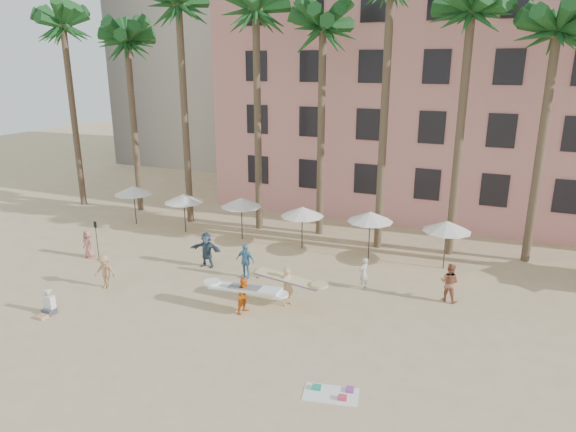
# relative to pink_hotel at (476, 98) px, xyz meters

# --- Properties ---
(ground) EXTENTS (120.00, 120.00, 0.00)m
(ground) POSITION_rel_pink_hotel_xyz_m (-7.00, -26.00, -8.00)
(ground) COLOR #D1B789
(ground) RESTS_ON ground
(pink_hotel) EXTENTS (35.00, 14.00, 16.00)m
(pink_hotel) POSITION_rel_pink_hotel_xyz_m (0.00, 0.00, 0.00)
(pink_hotel) COLOR #DA8F84
(pink_hotel) RESTS_ON ground
(palm_row) EXTENTS (44.40, 5.40, 16.30)m
(palm_row) POSITION_rel_pink_hotel_xyz_m (-6.49, -11.00, 4.97)
(palm_row) COLOR brown
(palm_row) RESTS_ON ground
(umbrella_row) EXTENTS (22.50, 2.70, 2.73)m
(umbrella_row) POSITION_rel_pink_hotel_xyz_m (-10.00, -13.50, -5.67)
(umbrella_row) COLOR #332B23
(umbrella_row) RESTS_ON ground
(beach_towel) EXTENTS (1.97, 1.34, 0.14)m
(beach_towel) POSITION_rel_pink_hotel_xyz_m (-2.01, -25.92, -7.97)
(beach_towel) COLOR white
(beach_towel) RESTS_ON ground
(carrier_yellow) EXTENTS (3.04, 0.85, 1.81)m
(carrier_yellow) POSITION_rel_pink_hotel_xyz_m (-5.90, -20.54, -6.99)
(carrier_yellow) COLOR tan
(carrier_yellow) RESTS_ON ground
(carrier_white) EXTENTS (3.27, 0.92, 1.63)m
(carrier_white) POSITION_rel_pink_hotel_xyz_m (-7.33, -21.91, -7.11)
(carrier_white) COLOR orange
(carrier_white) RESTS_ON ground
(beachgoers) EXTENTS (20.05, 5.89, 1.91)m
(beachgoers) POSITION_rel_pink_hotel_xyz_m (-9.87, -18.97, -7.11)
(beachgoers) COLOR #A35F44
(beachgoers) RESTS_ON ground
(paddle) EXTENTS (0.18, 0.04, 2.23)m
(paddle) POSITION_rel_pink_hotel_xyz_m (-17.64, -19.60, -6.59)
(paddle) COLOR black
(paddle) RESTS_ON ground
(seated_man) EXTENTS (0.48, 0.85, 1.10)m
(seated_man) POSITION_rel_pink_hotel_xyz_m (-15.07, -25.41, -7.62)
(seated_man) COLOR #3F3F4C
(seated_man) RESTS_ON ground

